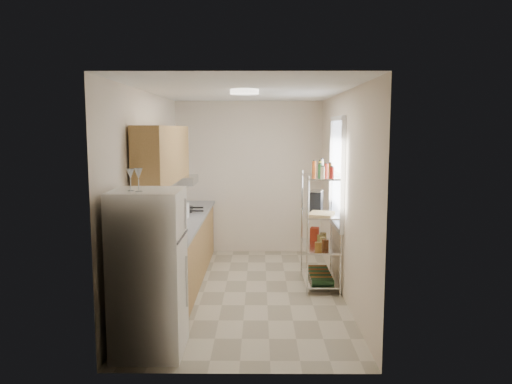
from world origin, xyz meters
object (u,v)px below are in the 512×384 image
(cutting_board, at_px, (321,214))
(refrigerator, at_px, (149,272))
(rice_cooker, at_px, (180,210))
(frying_pan_large, at_px, (183,211))
(espresso_machine, at_px, (317,200))

(cutting_board, bearing_deg, refrigerator, -134.65)
(rice_cooker, xyz_separation_m, frying_pan_large, (-0.02, 0.44, -0.08))
(rice_cooker, xyz_separation_m, espresso_machine, (1.91, 0.08, 0.14))
(refrigerator, xyz_separation_m, frying_pan_large, (-0.08, 2.72, 0.14))
(rice_cooker, xyz_separation_m, cutting_board, (1.92, -0.39, 0.02))
(refrigerator, height_order, cutting_board, refrigerator)
(refrigerator, height_order, rice_cooker, refrigerator)
(rice_cooker, distance_m, espresso_machine, 1.92)
(rice_cooker, bearing_deg, espresso_machine, 2.28)
(espresso_machine, bearing_deg, cutting_board, -72.60)
(frying_pan_large, bearing_deg, refrigerator, -85.46)
(refrigerator, bearing_deg, cutting_board, 45.35)
(cutting_board, bearing_deg, rice_cooker, 168.50)
(frying_pan_large, height_order, cutting_board, cutting_board)
(rice_cooker, relative_size, cutting_board, 0.66)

